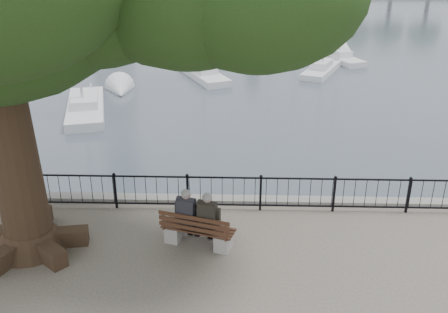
{
  "coord_description": "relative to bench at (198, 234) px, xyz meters",
  "views": [
    {
      "loc": [
        0.39,
        -9.65,
        6.82
      ],
      "look_at": [
        0.0,
        2.5,
        1.6
      ],
      "focal_mm": 40.0,
      "sensor_mm": 36.0,
      "label": 1
    }
  ],
  "objects": [
    {
      "name": "sailboat_e",
      "position": [
        -9.42,
        27.4,
        -0.96
      ],
      "size": [
        3.5,
        5.86,
        12.99
      ],
      "color": "white",
      "rests_on": "ground"
    },
    {
      "name": "harbor",
      "position": [
        0.59,
        2.31,
        -0.83
      ],
      "size": [
        260.0,
        260.0,
        1.2
      ],
      "color": "gray",
      "rests_on": "ground"
    },
    {
      "name": "bench",
      "position": [
        0.0,
        0.0,
        0.0
      ],
      "size": [
        1.87,
        1.04,
        0.94
      ],
      "color": "gray",
      "rests_on": "ground"
    },
    {
      "name": "sailboat_h",
      "position": [
        -3.47,
        37.0,
        -0.98
      ],
      "size": [
        2.52,
        5.81,
        12.15
      ],
      "color": "white",
      "rests_on": "ground"
    },
    {
      "name": "sailboat_g",
      "position": [
        5.69,
        31.87,
        -1.0
      ],
      "size": [
        2.17,
        5.94,
        11.51
      ],
      "color": "white",
      "rests_on": "ground"
    },
    {
      "name": "sailboat_a",
      "position": [
        -6.71,
        13.31,
        -1.03
      ],
      "size": [
        3.25,
        6.44,
        10.76
      ],
      "color": "white",
      "rests_on": "ground"
    },
    {
      "name": "sailboat_c",
      "position": [
        6.29,
        21.86,
        -1.03
      ],
      "size": [
        3.29,
        5.23,
        9.57
      ],
      "color": "white",
      "rests_on": "ground"
    },
    {
      "name": "sailboat_f",
      "position": [
        3.45,
        32.26,
        -0.97
      ],
      "size": [
        1.92,
        6.26,
        13.37
      ],
      "color": "white",
      "rests_on": "ground"
    },
    {
      "name": "sailboat_b",
      "position": [
        -1.31,
        20.39,
        -1.01
      ],
      "size": [
        3.7,
        5.69,
        10.9
      ],
      "color": "white",
      "rests_on": "ground"
    },
    {
      "name": "person_left",
      "position": [
        -0.22,
        0.18,
        0.36
      ],
      "size": [
        0.58,
        0.81,
        1.5
      ],
      "color": "black",
      "rests_on": "ground"
    },
    {
      "name": "person_right",
      "position": [
        0.3,
        0.02,
        0.36
      ],
      "size": [
        0.58,
        0.81,
        1.5
      ],
      "color": "black",
      "rests_on": "ground"
    },
    {
      "name": "sailboat_d",
      "position": [
        8.04,
        25.67,
        -1.05
      ],
      "size": [
        3.27,
        5.35,
        8.96
      ],
      "color": "white",
      "rests_on": "ground"
    },
    {
      "name": "railing",
      "position": [
        0.59,
        1.81,
        0.23
      ],
      "size": [
        22.06,
        0.06,
        1.0
      ],
      "color": "black",
      "rests_on": "ground"
    }
  ]
}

